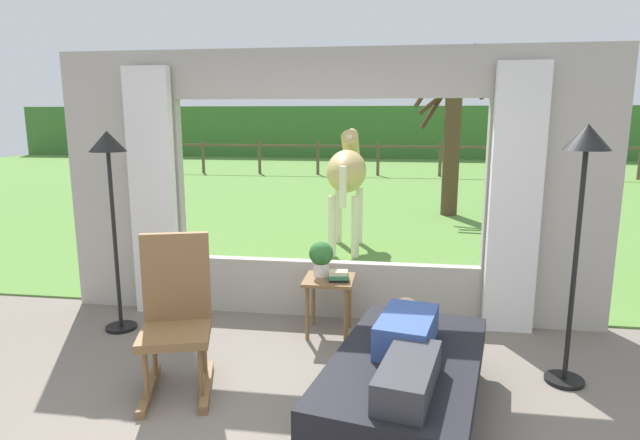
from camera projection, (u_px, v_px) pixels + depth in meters
The scene contains 16 objects.
back_wall_with_window at pixel (327, 190), 5.04m from camera, with size 5.20×0.12×2.55m.
curtain_panel_left at pixel (153, 194), 5.15m from camera, with size 0.44×0.10×2.40m, color silver.
curtain_panel_right at pixel (515, 202), 4.67m from camera, with size 0.44×0.10×2.40m, color silver.
outdoor_pasture_lawn at pixel (375, 182), 15.86m from camera, with size 36.00×21.68×0.02m, color #568438.
distant_hill_ridge at pixel (385, 132), 25.18m from camera, with size 36.00×2.00×2.40m, color #3C6F2E.
recliner_sofa at pixel (406, 385), 3.46m from camera, with size 1.22×1.85×0.42m.
reclining_person at pixel (407, 345), 3.35m from camera, with size 0.45×1.43×0.22m.
rocking_chair at pixel (176, 315), 3.79m from camera, with size 0.63×0.78×1.12m.
side_table at pixel (329, 288), 4.75m from camera, with size 0.44×0.44×0.52m.
potted_plant at pixel (321, 256), 4.77m from camera, with size 0.22×0.22×0.32m.
book_stack at pixel (339, 276), 4.65m from camera, with size 0.20×0.17×0.09m.
floor_lamp_left at pixel (110, 171), 4.65m from camera, with size 0.32×0.32×1.82m.
floor_lamp_right at pixel (583, 177), 3.65m from camera, with size 0.32×0.32×1.89m.
horse at pixel (347, 172), 7.66m from camera, with size 0.58×1.81×1.73m.
pasture_tree at pixel (451, 140), 10.28m from camera, with size 1.37×1.35×3.24m.
pasture_fence_line at pixel (378, 153), 17.37m from camera, with size 16.10×0.10×1.10m.
Camera 1 is at (0.66, -2.69, 1.94)m, focal length 29.79 mm.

